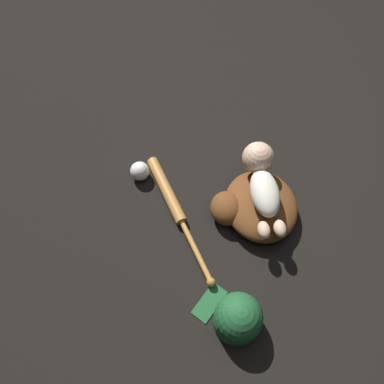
{
  "coord_description": "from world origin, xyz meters",
  "views": [
    {
      "loc": [
        -0.78,
        0.03,
        1.28
      ],
      "look_at": [
        -0.08,
        0.26,
        0.07
      ],
      "focal_mm": 35.0,
      "sensor_mm": 36.0,
      "label": 1
    }
  ],
  "objects_px": {
    "baseball_glove": "(255,206)",
    "baseball_bat": "(172,201)",
    "baby_figure": "(262,178)",
    "baseball_cap": "(238,318)",
    "baseball": "(140,171)"
  },
  "relations": [
    {
      "from": "baseball_glove",
      "to": "baseball_bat",
      "type": "xyz_separation_m",
      "value": [
        -0.07,
        0.31,
        -0.03
      ]
    },
    {
      "from": "baby_figure",
      "to": "baseball_bat",
      "type": "bearing_deg",
      "value": 112.44
    },
    {
      "from": "baseball_cap",
      "to": "baseball_glove",
      "type": "bearing_deg",
      "value": 5.84
    },
    {
      "from": "baby_figure",
      "to": "baseball_cap",
      "type": "height_order",
      "value": "baby_figure"
    },
    {
      "from": "baseball",
      "to": "baseball_glove",
      "type": "bearing_deg",
      "value": -91.73
    },
    {
      "from": "baseball_bat",
      "to": "baseball_cap",
      "type": "relative_size",
      "value": 1.94
    },
    {
      "from": "baseball_glove",
      "to": "baseball_cap",
      "type": "distance_m",
      "value": 0.42
    },
    {
      "from": "baby_figure",
      "to": "baseball_bat",
      "type": "distance_m",
      "value": 0.36
    },
    {
      "from": "baby_figure",
      "to": "baseball_cap",
      "type": "xyz_separation_m",
      "value": [
        -0.48,
        -0.05,
        -0.09
      ]
    },
    {
      "from": "baseball",
      "to": "baby_figure",
      "type": "bearing_deg",
      "value": -84.32
    },
    {
      "from": "baby_figure",
      "to": "baseball_bat",
      "type": "relative_size",
      "value": 0.81
    },
    {
      "from": "baseball_glove",
      "to": "baseball_bat",
      "type": "height_order",
      "value": "baseball_glove"
    },
    {
      "from": "baseball_bat",
      "to": "baseball",
      "type": "bearing_deg",
      "value": 64.07
    },
    {
      "from": "baby_figure",
      "to": "baseball_glove",
      "type": "bearing_deg",
      "value": -176.48
    },
    {
      "from": "baseball_bat",
      "to": "baseball_cap",
      "type": "height_order",
      "value": "baseball_cap"
    }
  ]
}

